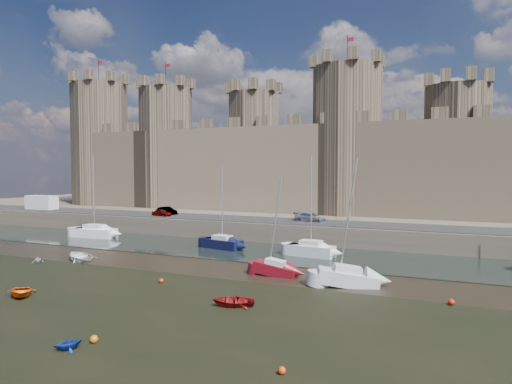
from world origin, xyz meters
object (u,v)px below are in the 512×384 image
sailboat_5 (348,277)px  dinghy_1 (68,343)px  car_2 (310,217)px  sailboat_0 (94,232)px  dinghy_0 (21,293)px  car_1 (167,211)px  van (42,203)px  sailboat_4 (275,268)px  car_0 (162,213)px  sailboat_2 (311,249)px  sailboat_1 (222,242)px

sailboat_5 → dinghy_1: (-10.87, -19.21, -0.38)m
car_2 → sailboat_5: (9.74, -21.70, -2.38)m
sailboat_5 → dinghy_1: bearing=-138.3°
sailboat_0 → dinghy_0: bearing=-63.5°
car_2 → dinghy_1: size_ratio=3.03×
car_1 → van: 25.28m
sailboat_4 → dinghy_1: 20.71m
car_2 → dinghy_1: (-1.13, -40.91, -2.76)m
car_1 → dinghy_0: 36.24m
car_0 → dinghy_1: car_0 is taller
sailboat_4 → dinghy_1: size_ratio=6.29×
dinghy_0 → sailboat_4: bearing=-5.2°
sailboat_2 → sailboat_4: bearing=-86.5°
dinghy_1 → van: bearing=0.5°
sailboat_1 → dinghy_1: bearing=-66.0°
sailboat_2 → dinghy_0: bearing=-117.2°
sailboat_0 → sailboat_5: bearing=-23.7°
dinghy_0 → sailboat_1: bearing=31.4°
sailboat_0 → sailboat_1: (20.53, -0.79, -0.06)m
car_1 → dinghy_1: car_1 is taller
car_0 → van: 25.83m
sailboat_2 → sailboat_5: bearing=-53.0°
sailboat_2 → dinghy_1: sailboat_2 is taller
sailboat_1 → dinghy_0: (-4.47, -24.09, -0.48)m
car_0 → van: (-25.80, 1.08, 0.67)m
sailboat_0 → car_1: bearing=54.3°
van → car_2: bearing=0.9°
dinghy_0 → van: bearing=88.9°
car_0 → sailboat_2: sailboat_2 is taller
car_0 → dinghy_0: size_ratio=1.05×
sailboat_1 → sailboat_2: size_ratio=0.91×
van → dinghy_1: size_ratio=3.86×
sailboat_5 → dinghy_1: 22.07m
car_1 → van: bearing=111.6°
car_2 → dinghy_0: size_ratio=1.42×
van → sailboat_4: bearing=-21.3°
dinghy_1 → sailboat_2: bearing=-57.9°
sailboat_0 → sailboat_2: sailboat_0 is taller
car_0 → car_2: 22.48m
van → sailboat_5: bearing=-20.0°
car_1 → sailboat_1: sailboat_1 is taller
sailboat_4 → sailboat_5: bearing=-8.1°
car_0 → dinghy_0: bearing=-151.7°
sailboat_0 → dinghy_1: bearing=-55.2°
car_0 → sailboat_1: sailboat_1 is taller
sailboat_2 → dinghy_1: 30.26m
sailboat_4 → car_2: bearing=99.1°
car_1 → dinghy_0: size_ratio=1.25×
car_1 → sailboat_2: (26.27, -10.84, -2.27)m
sailboat_0 → sailboat_5: 39.88m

